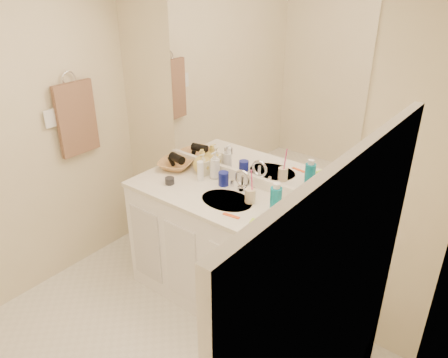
% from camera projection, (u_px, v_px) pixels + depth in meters
% --- Properties ---
extents(wall_back, '(2.60, 0.02, 2.40)m').
position_uv_depth(wall_back, '(253.00, 143.00, 2.98)').
color(wall_back, beige).
rests_on(wall_back, floor).
extents(vanity_cabinet, '(1.50, 0.55, 0.85)m').
position_uv_depth(vanity_cabinet, '(228.00, 254.00, 3.13)').
color(vanity_cabinet, white).
rests_on(vanity_cabinet, floor).
extents(countertop, '(1.52, 0.57, 0.03)m').
position_uv_depth(countertop, '(229.00, 201.00, 2.93)').
color(countertop, silver).
rests_on(countertop, vanity_cabinet).
extents(backsplash, '(1.52, 0.03, 0.08)m').
position_uv_depth(backsplash, '(251.00, 180.00, 3.09)').
color(backsplash, white).
rests_on(backsplash, countertop).
extents(sink_basin, '(0.37, 0.37, 0.02)m').
position_uv_depth(sink_basin, '(227.00, 202.00, 2.92)').
color(sink_basin, beige).
rests_on(sink_basin, countertop).
extents(faucet, '(0.02, 0.02, 0.11)m').
position_uv_depth(faucet, '(243.00, 183.00, 3.01)').
color(faucet, silver).
rests_on(faucet, countertop).
extents(mirror, '(1.48, 0.01, 1.20)m').
position_uv_depth(mirror, '(254.00, 91.00, 2.81)').
color(mirror, white).
rests_on(mirror, wall_back).
extents(blue_mug, '(0.08, 0.08, 0.10)m').
position_uv_depth(blue_mug, '(224.00, 179.00, 3.09)').
color(blue_mug, navy).
rests_on(blue_mug, countertop).
extents(tan_cup, '(0.08, 0.08, 0.09)m').
position_uv_depth(tan_cup, '(250.00, 196.00, 2.87)').
color(tan_cup, beige).
rests_on(tan_cup, countertop).
extents(toothbrush, '(0.02, 0.04, 0.19)m').
position_uv_depth(toothbrush, '(252.00, 182.00, 2.82)').
color(toothbrush, '#F03F84').
rests_on(toothbrush, tan_cup).
extents(mouthwash_bottle, '(0.09, 0.09, 0.18)m').
position_uv_depth(mouthwash_bottle, '(276.00, 201.00, 2.73)').
color(mouthwash_bottle, '#0C7F97').
rests_on(mouthwash_bottle, countertop).
extents(clear_pump_bottle, '(0.08, 0.08, 0.19)m').
position_uv_depth(clear_pump_bottle, '(320.00, 205.00, 2.66)').
color(clear_pump_bottle, silver).
rests_on(clear_pump_bottle, countertop).
extents(soap_dish, '(0.10, 0.09, 0.01)m').
position_uv_depth(soap_dish, '(257.00, 226.00, 2.62)').
color(soap_dish, silver).
rests_on(soap_dish, countertop).
extents(green_soap, '(0.09, 0.07, 0.03)m').
position_uv_depth(green_soap, '(257.00, 223.00, 2.61)').
color(green_soap, '#B1E237').
rests_on(green_soap, soap_dish).
extents(orange_comb, '(0.12, 0.04, 0.00)m').
position_uv_depth(orange_comb, '(231.00, 216.00, 2.73)').
color(orange_comb, '#E64D18').
rests_on(orange_comb, countertop).
extents(dark_jar, '(0.08, 0.08, 0.05)m').
position_uv_depth(dark_jar, '(170.00, 181.00, 3.12)').
color(dark_jar, '#232227').
rests_on(dark_jar, countertop).
extents(extra_white_bottle, '(0.06, 0.06, 0.15)m').
position_uv_depth(extra_white_bottle, '(200.00, 171.00, 3.15)').
color(extra_white_bottle, white).
rests_on(extra_white_bottle, countertop).
extents(soap_bottle_white, '(0.08, 0.08, 0.21)m').
position_uv_depth(soap_bottle_white, '(215.00, 165.00, 3.16)').
color(soap_bottle_white, white).
rests_on(soap_bottle_white, countertop).
extents(soap_bottle_cream, '(0.09, 0.09, 0.17)m').
position_uv_depth(soap_bottle_cream, '(203.00, 164.00, 3.23)').
color(soap_bottle_cream, beige).
rests_on(soap_bottle_cream, countertop).
extents(soap_bottle_yellow, '(0.17, 0.17, 0.18)m').
position_uv_depth(soap_bottle_yellow, '(202.00, 161.00, 3.25)').
color(soap_bottle_yellow, '#D7BD53').
rests_on(soap_bottle_yellow, countertop).
extents(wicker_basket, '(0.32, 0.32, 0.06)m').
position_uv_depth(wicker_basket, '(175.00, 165.00, 3.34)').
color(wicker_basket, '#B07C47').
rests_on(wicker_basket, countertop).
extents(hair_dryer, '(0.14, 0.09, 0.06)m').
position_uv_depth(hair_dryer, '(177.00, 158.00, 3.31)').
color(hair_dryer, black).
rests_on(hair_dryer, wicker_basket).
extents(towel_ring, '(0.01, 0.11, 0.11)m').
position_uv_depth(towel_ring, '(69.00, 78.00, 3.15)').
color(towel_ring, silver).
rests_on(towel_ring, wall_left).
extents(hand_towel, '(0.04, 0.32, 0.55)m').
position_uv_depth(hand_towel, '(77.00, 119.00, 3.27)').
color(hand_towel, brown).
rests_on(hand_towel, towel_ring).
extents(switch_plate, '(0.01, 0.08, 0.13)m').
position_uv_depth(switch_plate, '(50.00, 119.00, 3.12)').
color(switch_plate, white).
rests_on(switch_plate, wall_left).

